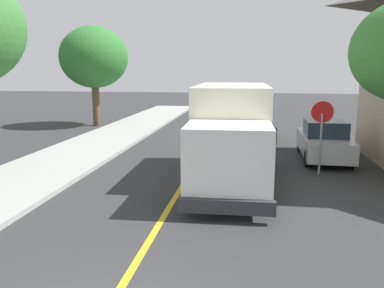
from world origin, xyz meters
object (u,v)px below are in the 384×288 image
Objects in this scene: stop_sign at (322,123)px; box_truck at (231,129)px; parked_car_far at (248,103)px; street_tree_down_block at (94,58)px; parked_car_mid at (247,112)px; parked_car_near at (255,127)px; parked_van_across at (324,141)px.

box_truck is at bearing -157.89° from stop_sign.
parked_car_far is 0.67× the size of street_tree_down_block.
street_tree_down_block is (-10.04, -2.90, 3.71)m from parked_car_mid.
stop_sign is at bearing -82.58° from parked_car_far.
street_tree_down_block reaches higher than box_truck.
stop_sign is 16.81m from street_tree_down_block.
parked_car_mid is at bearing 101.43° from stop_sign.
parked_car_near is 1.01× the size of parked_van_across.
box_truck reaches higher than parked_car_mid.
parked_van_across is at bearing -53.77° from parked_car_near.
box_truck is 1.62× the size of parked_car_near.
parked_van_across is at bearing 76.90° from stop_sign.
stop_sign is at bearing -70.17° from parked_car_near.
parked_car_mid is 1.69× the size of stop_sign.
street_tree_down_block is at bearing 129.07° from box_truck.
parked_car_mid is 0.69× the size of street_tree_down_block.
parked_car_near is 6.70m from stop_sign.
parked_car_near is 1.69× the size of stop_sign.
parked_car_near and parked_van_across have the same top height.
street_tree_down_block is (-10.52, 4.38, 3.71)m from parked_car_near.
street_tree_down_block is (-12.77, 10.61, 2.65)m from stop_sign.
street_tree_down_block is (-13.33, 8.21, 3.71)m from parked_van_across.
stop_sign is at bearing -39.72° from street_tree_down_block.
parked_car_far is 1.66× the size of stop_sign.
parked_car_mid is at bearing 106.50° from parked_van_across.
box_truck reaches higher than stop_sign.
parked_car_near is at bearing 109.83° from stop_sign.
parked_car_mid is (0.39, 14.78, -0.97)m from box_truck.
stop_sign reaches higher than parked_car_mid.
parked_car_near is at bearing 126.23° from parked_van_across.
street_tree_down_block is (-10.04, -10.34, 3.71)m from parked_car_far.
parked_car_near is 1.00× the size of parked_car_mid.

